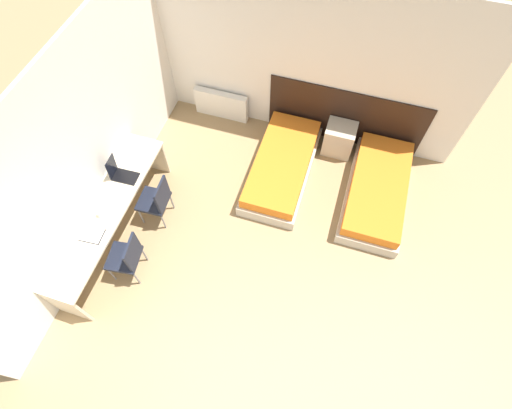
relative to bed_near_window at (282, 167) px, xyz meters
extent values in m
plane|color=#9E7F56|center=(-0.12, -3.43, -0.19)|extent=(20.00, 20.00, 0.00)
cube|color=white|center=(-0.12, 1.02, 1.16)|extent=(5.23, 0.05, 2.70)
cube|color=white|center=(-2.25, -1.21, 1.16)|extent=(0.05, 5.43, 2.70)
cube|color=black|center=(0.75, 0.99, 0.34)|extent=(2.49, 0.03, 1.06)
cube|color=beige|center=(0.00, 0.00, -0.09)|extent=(0.89, 1.91, 0.20)
cube|color=orange|center=(0.00, 0.00, 0.11)|extent=(0.81, 1.83, 0.19)
cube|color=beige|center=(1.50, 0.00, -0.09)|extent=(0.89, 1.91, 0.20)
cube|color=orange|center=(1.50, 0.00, 0.11)|extent=(0.81, 1.83, 0.19)
cube|color=beige|center=(0.75, 0.75, 0.08)|extent=(0.47, 0.40, 0.54)
cube|color=silver|center=(-1.34, 0.90, 0.07)|extent=(0.93, 0.12, 0.52)
cube|color=beige|center=(-1.96, -1.76, 0.54)|extent=(0.54, 2.53, 0.04)
cube|color=beige|center=(-1.96, -3.01, 0.17)|extent=(0.48, 0.04, 0.70)
cube|color=beige|center=(-1.96, -0.51, 0.17)|extent=(0.48, 0.04, 0.70)
cube|color=black|center=(-1.56, -1.30, 0.23)|extent=(0.43, 0.43, 0.05)
cube|color=black|center=(-1.37, -1.29, 0.47)|extent=(0.05, 0.37, 0.44)
cylinder|color=slate|center=(-1.73, -1.48, 0.01)|extent=(0.02, 0.02, 0.39)
cylinder|color=slate|center=(-1.74, -1.13, 0.01)|extent=(0.02, 0.02, 0.39)
cylinder|color=slate|center=(-1.38, -1.46, 0.01)|extent=(0.02, 0.02, 0.39)
cylinder|color=slate|center=(-1.40, -1.11, 0.01)|extent=(0.02, 0.02, 0.39)
cube|color=black|center=(-1.56, -2.21, 0.23)|extent=(0.46, 0.46, 0.05)
cube|color=black|center=(-1.37, -2.19, 0.47)|extent=(0.08, 0.37, 0.44)
cylinder|color=slate|center=(-1.71, -2.41, 0.01)|extent=(0.02, 0.02, 0.39)
cylinder|color=slate|center=(-1.76, -2.06, 0.01)|extent=(0.02, 0.02, 0.39)
cylinder|color=slate|center=(-1.36, -2.36, 0.01)|extent=(0.02, 0.02, 0.39)
cylinder|color=slate|center=(-1.41, -2.02, 0.01)|extent=(0.02, 0.02, 0.39)
cube|color=black|center=(-1.93, -1.22, 0.56)|extent=(0.35, 0.23, 0.02)
cube|color=black|center=(-2.09, -1.22, 0.74)|extent=(0.05, 0.22, 0.34)
cube|color=black|center=(-1.93, -2.15, 0.56)|extent=(0.29, 0.24, 0.01)
cube|color=white|center=(-1.93, -2.15, 0.57)|extent=(0.28, 0.23, 0.01)
cylinder|color=white|center=(-1.96, -1.86, 0.60)|extent=(0.08, 0.08, 0.09)
camera|label=1|loc=(0.73, -3.68, 5.10)|focal=28.00mm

